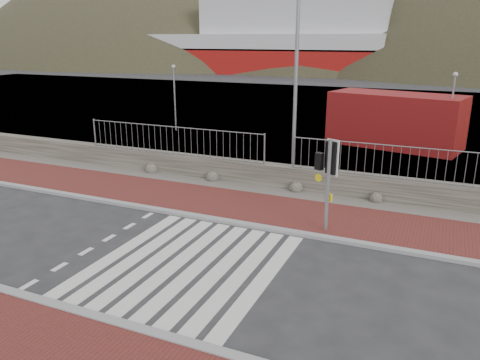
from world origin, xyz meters
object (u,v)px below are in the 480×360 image
at_px(traffic_signal_far, 328,166).
at_px(streetlight, 300,64).
at_px(ferry, 260,40).
at_px(shipping_container, 395,120).

relative_size(traffic_signal_far, streetlight, 0.34).
distance_m(ferry, streetlight, 64.87).
xyz_separation_m(ferry, traffic_signal_far, (27.41, -64.32, -3.26)).
relative_size(traffic_signal_far, shipping_container, 0.42).
bearing_deg(ferry, traffic_signal_far, -66.92).
distance_m(ferry, traffic_signal_far, 69.99).
relative_size(ferry, shipping_container, 7.29).
height_order(ferry, shipping_container, ferry).
bearing_deg(streetlight, shipping_container, 76.87).
bearing_deg(streetlight, traffic_signal_far, -57.80).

